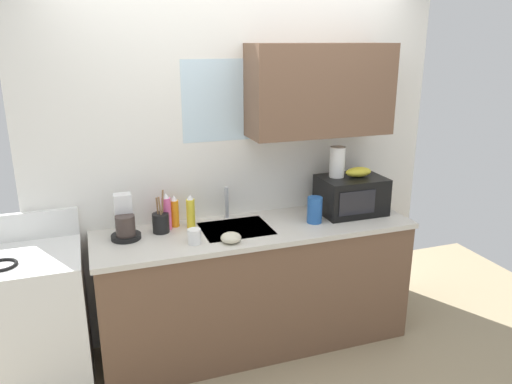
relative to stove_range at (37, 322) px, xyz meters
name	(u,v)px	position (x,y,z in m)	size (l,w,h in m)	color
kitchen_wall_assembly	(256,150)	(1.54, 0.30, 0.91)	(2.95, 0.42, 2.50)	white
counter_unit	(256,285)	(1.43, 0.00, 0.00)	(2.18, 0.63, 0.90)	brown
sink_faucet	(227,203)	(1.30, 0.24, 0.56)	(0.03, 0.03, 0.23)	#B2B5BA
stove_range	(37,322)	(0.00, 0.00, 0.00)	(0.60, 0.60, 1.08)	white
microwave	(351,195)	(2.19, 0.04, 0.58)	(0.46, 0.35, 0.27)	black
banana_bunch	(358,172)	(2.24, 0.05, 0.75)	(0.20, 0.11, 0.07)	gold
paper_towel_roll	(337,162)	(2.09, 0.10, 0.82)	(0.11, 0.11, 0.22)	white
coffee_maker	(125,222)	(0.58, 0.10, 0.55)	(0.19, 0.21, 0.28)	black
dish_soap_bottle_yellow	(191,212)	(1.02, 0.14, 0.55)	(0.06, 0.06, 0.23)	yellow
dish_soap_bottle_orange	(175,212)	(0.92, 0.20, 0.55)	(0.06, 0.06, 0.22)	orange
dish_soap_bottle_pink	(167,212)	(0.86, 0.16, 0.56)	(0.06, 0.06, 0.25)	#E55999
cereal_canister	(315,210)	(1.85, -0.05, 0.53)	(0.10, 0.10, 0.18)	#2659A5
mug_white	(194,236)	(0.98, -0.14, 0.49)	(0.08, 0.08, 0.10)	white
utensil_crock	(161,222)	(0.81, 0.12, 0.51)	(0.11, 0.11, 0.29)	black
small_bowl	(231,238)	(1.20, -0.20, 0.47)	(0.13, 0.13, 0.07)	beige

